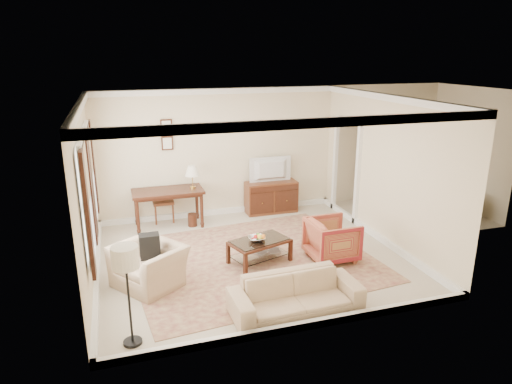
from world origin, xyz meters
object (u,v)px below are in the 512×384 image
tv (272,162)px  club_armchair (149,259)px  writing_desk (168,195)px  sideboard (271,197)px  striped_armchair (332,238)px  sofa (296,289)px  coffee_table (260,245)px

tv → club_armchair: bearing=42.0°
writing_desk → tv: tv is taller
sideboard → striped_armchair: striped_armchair is taller
striped_armchair → sofa: size_ratio=0.44×
coffee_table → club_armchair: (-1.96, -0.25, 0.12)m
sideboard → tv: 0.85m
writing_desk → striped_armchair: striped_armchair is taller
sofa → coffee_table: bearing=88.4°
sideboard → striped_armchair: bearing=-85.9°
striped_armchair → tv: bearing=3.1°
writing_desk → coffee_table: bearing=-60.2°
sideboard → coffee_table: 2.76m
writing_desk → sideboard: (2.43, 0.21, -0.34)m
sideboard → writing_desk: bearing=-175.0°
coffee_table → sofa: 1.72m
tv → sideboard: bearing=-90.0°
sideboard → coffee_table: bearing=-113.5°
coffee_table → striped_armchair: bearing=-11.2°
striped_armchair → sofa: striped_armchair is taller
club_armchair → writing_desk: bearing=130.8°
striped_armchair → club_armchair: 3.26m
writing_desk → striped_armchair: size_ratio=1.78×
tv → sofa: tv is taller
striped_armchair → club_armchair: club_armchair is taller
writing_desk → tv: bearing=4.5°
striped_armchair → sofa: 1.96m
coffee_table → striped_armchair: 1.33m
writing_desk → sideboard: 2.46m
coffee_table → sofa: size_ratio=0.62×
sideboard → sofa: sofa is taller
tv → club_armchair: (-3.06, -2.76, -0.76)m
coffee_table → sofa: sofa is taller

